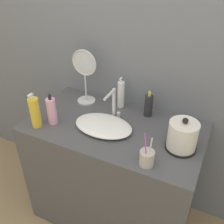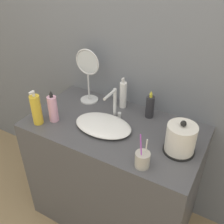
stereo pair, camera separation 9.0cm
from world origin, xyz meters
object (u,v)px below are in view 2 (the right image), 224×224
(hand_cream_bottle, at_px, (53,108))
(vanity_mirror, at_px, (88,73))
(shampoo_bottle, at_px, (36,110))
(electric_kettle, at_px, (181,140))
(lotion_bottle, at_px, (123,95))
(faucet, at_px, (114,103))
(toothbrush_cup, at_px, (142,159))
(mouthwash_bottle, at_px, (150,106))

(hand_cream_bottle, xyz_separation_m, vanity_mirror, (0.06, 0.32, 0.13))
(shampoo_bottle, height_order, vanity_mirror, vanity_mirror)
(electric_kettle, relative_size, shampoo_bottle, 0.87)
(lotion_bottle, distance_m, hand_cream_bottle, 0.48)
(faucet, distance_m, toothbrush_cup, 0.47)
(faucet, height_order, vanity_mirror, vanity_mirror)
(mouthwash_bottle, bearing_deg, faucet, -146.56)
(lotion_bottle, bearing_deg, toothbrush_cup, -52.57)
(lotion_bottle, xyz_separation_m, shampoo_bottle, (-0.38, -0.44, 0.00))
(lotion_bottle, bearing_deg, vanity_mirror, -170.19)
(toothbrush_cup, xyz_separation_m, lotion_bottle, (-0.36, 0.47, 0.05))
(lotion_bottle, relative_size, vanity_mirror, 0.58)
(faucet, distance_m, vanity_mirror, 0.31)
(electric_kettle, bearing_deg, shampoo_bottle, -168.04)
(faucet, xyz_separation_m, shampoo_bottle, (-0.39, -0.29, -0.02))
(toothbrush_cup, distance_m, lotion_bottle, 0.59)
(vanity_mirror, bearing_deg, toothbrush_cup, -34.59)
(mouthwash_bottle, bearing_deg, hand_cream_bottle, -146.41)
(faucet, relative_size, toothbrush_cup, 1.02)
(faucet, height_order, shampoo_bottle, shampoo_bottle)
(lotion_bottle, distance_m, shampoo_bottle, 0.58)
(vanity_mirror, bearing_deg, electric_kettle, -16.17)
(shampoo_bottle, xyz_separation_m, hand_cream_bottle, (0.07, 0.07, -0.01))
(electric_kettle, distance_m, toothbrush_cup, 0.25)
(electric_kettle, xyz_separation_m, toothbrush_cup, (-0.13, -0.21, -0.04))
(electric_kettle, distance_m, mouthwash_bottle, 0.36)
(mouthwash_bottle, distance_m, hand_cream_bottle, 0.62)
(shampoo_bottle, distance_m, vanity_mirror, 0.43)
(shampoo_bottle, relative_size, vanity_mirror, 0.60)
(hand_cream_bottle, bearing_deg, vanity_mirror, 80.17)
(toothbrush_cup, bearing_deg, hand_cream_bottle, 171.76)
(lotion_bottle, relative_size, hand_cream_bottle, 1.03)
(shampoo_bottle, relative_size, mouthwash_bottle, 1.21)
(electric_kettle, distance_m, vanity_mirror, 0.78)
(mouthwash_bottle, xyz_separation_m, vanity_mirror, (-0.46, -0.02, 0.14))
(faucet, distance_m, shampoo_bottle, 0.49)
(lotion_bottle, bearing_deg, shampoo_bottle, -130.63)
(shampoo_bottle, relative_size, hand_cream_bottle, 1.08)
(electric_kettle, relative_size, hand_cream_bottle, 0.94)
(mouthwash_bottle, xyz_separation_m, hand_cream_bottle, (-0.52, -0.35, 0.01))
(mouthwash_bottle, bearing_deg, vanity_mirror, -177.39)
(electric_kettle, relative_size, toothbrush_cup, 1.01)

